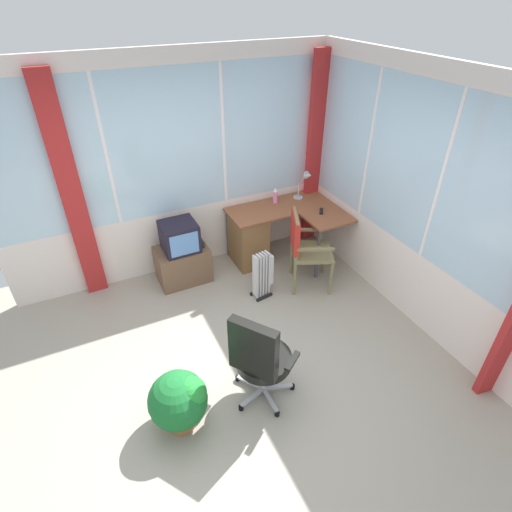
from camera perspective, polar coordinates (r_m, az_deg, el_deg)
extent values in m
cube|color=#9F9686|center=(4.17, -1.50, -16.64)|extent=(5.06, 5.14, 0.06)
cube|color=white|center=(5.41, -10.82, 2.57)|extent=(4.06, 0.06, 0.83)
cube|color=silver|center=(4.88, -12.43, 15.09)|extent=(3.98, 0.06, 1.66)
cube|color=white|center=(4.67, -13.97, 25.79)|extent=(4.06, 0.06, 0.18)
cube|color=white|center=(4.78, -20.45, 13.35)|extent=(0.04, 0.07, 1.66)
cube|color=white|center=(5.07, -4.77, 16.47)|extent=(0.04, 0.07, 1.66)
cube|color=white|center=(4.82, 21.38, -3.84)|extent=(0.06, 4.14, 0.83)
cube|color=silver|center=(4.22, 24.92, 9.61)|extent=(0.06, 4.06, 1.66)
cube|color=white|center=(3.98, 28.33, 21.62)|extent=(0.06, 4.14, 0.18)
cube|color=white|center=(4.22, 24.92, 9.61)|extent=(0.07, 0.04, 1.66)
cube|color=white|center=(4.89, 16.03, 14.61)|extent=(0.07, 0.04, 1.66)
cube|color=#B22626|center=(4.83, -24.53, 7.69)|extent=(0.23, 0.08, 2.57)
cube|color=#B22626|center=(5.63, 8.25, 14.07)|extent=(0.24, 0.10, 2.57)
cube|color=brown|center=(5.40, 3.36, 6.91)|extent=(1.40, 0.57, 0.02)
cube|color=brown|center=(5.21, 10.14, 5.34)|extent=(0.57, 0.48, 0.02)
cube|color=brown|center=(5.40, -1.16, 2.40)|extent=(0.40, 0.53, 0.70)
cylinder|color=#4C4C51|center=(5.15, 8.73, 0.24)|extent=(0.04, 0.04, 0.71)
cylinder|color=#4C4C51|center=(5.53, -3.99, 3.19)|extent=(0.04, 0.04, 0.71)
cylinder|color=#B2B7BC|center=(5.63, 5.97, 8.25)|extent=(0.13, 0.13, 0.02)
cylinder|color=#B2B7BC|center=(5.59, 6.03, 9.20)|extent=(0.02, 0.02, 0.19)
cylinder|color=#B2B7BC|center=(5.51, 6.77, 10.94)|extent=(0.05, 0.08, 0.18)
cone|color=#B2B7BC|center=(5.49, 7.47, 11.23)|extent=(0.13, 0.13, 0.12)
cube|color=black|center=(5.31, 9.21, 6.28)|extent=(0.12, 0.15, 0.02)
cylinder|color=pink|center=(5.46, 2.74, 8.33)|extent=(0.06, 0.06, 0.16)
cone|color=white|center=(5.41, 2.77, 9.36)|extent=(0.06, 0.06, 0.06)
cylinder|color=olive|center=(4.97, 10.54, -3.19)|extent=(0.04, 0.04, 0.46)
cylinder|color=olive|center=(5.31, 9.71, -0.30)|extent=(0.04, 0.04, 0.46)
cylinder|color=olive|center=(4.90, 5.48, -3.31)|extent=(0.04, 0.04, 0.46)
cylinder|color=olive|center=(5.25, 4.98, -0.37)|extent=(0.04, 0.04, 0.46)
cube|color=olive|center=(4.96, 7.90, 0.60)|extent=(0.63, 0.63, 0.04)
cube|color=olive|center=(4.79, 5.54, 3.19)|extent=(0.21, 0.41, 0.49)
cube|color=red|center=(4.77, 5.56, 3.44)|extent=(0.24, 0.44, 0.41)
cube|color=olive|center=(4.68, 8.44, 0.93)|extent=(0.41, 0.21, 0.03)
cube|color=olive|center=(5.04, 7.72, 3.69)|extent=(0.41, 0.21, 0.03)
cube|color=#B7B7BF|center=(4.03, -0.81, -17.43)|extent=(0.19, 0.25, 0.02)
cylinder|color=black|center=(4.09, -2.60, -16.87)|extent=(0.05, 0.05, 0.05)
cube|color=#B7B7BF|center=(3.93, -0.52, -19.30)|extent=(0.28, 0.12, 0.02)
cylinder|color=black|center=(3.90, -2.13, -20.62)|extent=(0.05, 0.05, 0.05)
cube|color=#B7B7BF|center=(3.92, 1.99, -19.65)|extent=(0.04, 0.28, 0.02)
cylinder|color=black|center=(3.86, 3.00, -21.35)|extent=(0.05, 0.05, 0.05)
cube|color=#B7B7BF|center=(4.01, 3.12, -17.96)|extent=(0.28, 0.12, 0.02)
cylinder|color=black|center=(4.04, 5.16, -17.91)|extent=(0.05, 0.05, 0.05)
cube|color=#B7B7BF|center=(4.08, 1.38, -16.65)|extent=(0.19, 0.25, 0.02)
cylinder|color=black|center=(4.18, 1.71, -15.37)|extent=(0.05, 0.05, 0.05)
cylinder|color=#B7B7BF|center=(3.84, 1.06, -16.50)|extent=(0.05, 0.05, 0.34)
cylinder|color=black|center=(3.68, 1.10, -14.43)|extent=(0.50, 0.50, 0.09)
cube|color=black|center=(3.34, -0.38, -13.07)|extent=(0.32, 0.40, 0.53)
cube|color=black|center=(3.51, 5.15, -14.57)|extent=(0.21, 0.17, 0.04)
cube|color=black|center=(3.68, -2.68, -11.56)|extent=(0.21, 0.17, 0.04)
cube|color=brown|center=(5.20, -10.29, -1.15)|extent=(0.64, 0.45, 0.47)
cube|color=black|center=(4.98, -10.77, 2.73)|extent=(0.42, 0.40, 0.36)
cube|color=#6091D4|center=(4.81, -10.06, 1.60)|extent=(0.34, 0.01, 0.28)
cube|color=#262628|center=(5.09, -9.06, 1.73)|extent=(0.26, 0.22, 0.07)
cube|color=silver|center=(4.77, -0.07, -2.98)|extent=(0.04, 0.10, 0.58)
cube|color=silver|center=(4.78, 0.34, -2.80)|extent=(0.04, 0.10, 0.58)
cube|color=silver|center=(4.80, 0.75, -2.63)|extent=(0.04, 0.10, 0.58)
cube|color=silver|center=(4.82, 1.16, -2.46)|extent=(0.04, 0.10, 0.58)
cube|color=silver|center=(4.84, 1.56, -2.29)|extent=(0.04, 0.10, 0.58)
cube|color=black|center=(4.95, 1.19, -5.85)|extent=(0.23, 0.07, 0.03)
cube|color=black|center=(5.04, 0.26, -5.00)|extent=(0.23, 0.07, 0.03)
cube|color=silver|center=(4.85, 1.95, -1.85)|extent=(0.06, 0.10, 0.41)
cylinder|color=#A66339|center=(3.84, -10.54, -21.58)|extent=(0.27, 0.27, 0.12)
sphere|color=#1A692D|center=(3.64, -10.97, -19.36)|extent=(0.50, 0.50, 0.50)
sphere|color=#248C34|center=(3.54, -9.28, -18.53)|extent=(0.28, 0.28, 0.28)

